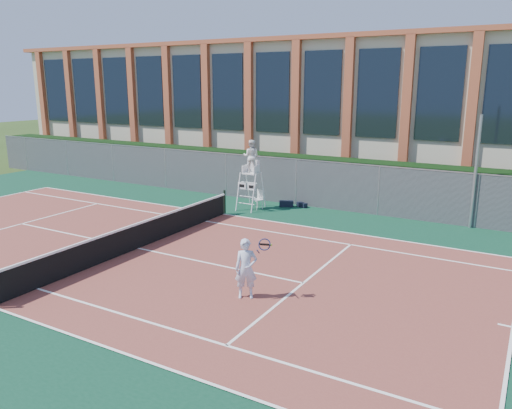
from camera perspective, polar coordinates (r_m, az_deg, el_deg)
The scene contains 13 objects.
ground at distance 18.18m, azimuth -13.33°, elevation -4.98°, with size 120.00×120.00×0.00m, color #233814.
apron at distance 18.88m, azimuth -11.27°, elevation -4.16°, with size 36.00×20.00×0.01m, color #0C3623.
tennis_court at distance 18.18m, azimuth -13.34°, elevation -4.92°, with size 23.77×10.97×0.02m, color brown.
tennis_net at distance 18.02m, azimuth -13.43°, elevation -3.36°, with size 0.10×11.30×1.10m.
fence at distance 24.83m, azimuth 0.42°, elevation 2.98°, with size 40.00×0.06×2.20m, color #595E60, non-canonical shape.
hedge at distance 25.87m, azimuth 1.72°, elevation 3.41°, with size 40.00×1.40×2.20m, color black.
building at distance 32.73m, azimuth 8.43°, elevation 10.78°, with size 45.00×10.60×8.22m.
steel_pole at distance 21.56m, azimuth 23.79°, elevation 3.35°, with size 0.12×0.12×4.54m, color #9EA0A5.
umpire_chair at distance 22.85m, azimuth -0.56°, elevation 5.31°, with size 0.91×1.40×3.26m.
plastic_chair at distance 23.17m, azimuth 0.32°, elevation 0.79°, with size 0.54×0.54×0.91m.
sports_bag_near at distance 23.70m, azimuth 3.50°, elevation 0.10°, with size 0.67×0.27×0.28m, color black.
sports_bag_far at distance 23.68m, azimuth 5.27°, elevation -0.04°, with size 0.53×0.23×0.21m, color black.
tennis_player at distance 13.49m, azimuth -1.12°, elevation -7.32°, with size 0.99×0.76×1.67m.
Camera 1 is at (11.93, -12.49, 5.68)m, focal length 35.00 mm.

